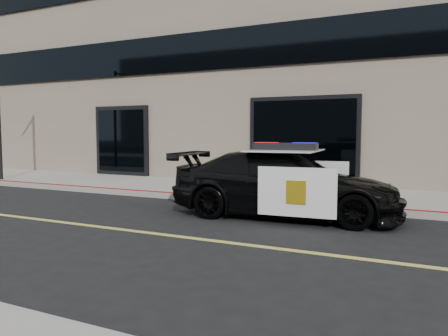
% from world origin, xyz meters
% --- Properties ---
extents(ground, '(120.00, 120.00, 0.00)m').
position_xyz_m(ground, '(0.00, 0.00, 0.00)').
color(ground, black).
rests_on(ground, ground).
extents(sidewalk_n, '(60.00, 3.50, 0.15)m').
position_xyz_m(sidewalk_n, '(0.00, 5.25, 0.07)').
color(sidewalk_n, gray).
rests_on(sidewalk_n, ground).
extents(building_n, '(60.00, 7.00, 12.00)m').
position_xyz_m(building_n, '(0.00, 10.50, 6.00)').
color(building_n, '#756856').
rests_on(building_n, ground).
extents(police_car, '(2.65, 5.04, 1.56)m').
position_xyz_m(police_car, '(-0.12, 2.50, 0.70)').
color(police_car, black).
rests_on(police_car, ground).
extents(fire_hydrant, '(0.35, 0.49, 0.78)m').
position_xyz_m(fire_hydrant, '(-2.66, 4.25, 0.52)').
color(fire_hydrant, silver).
rests_on(fire_hydrant, sidewalk_n).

